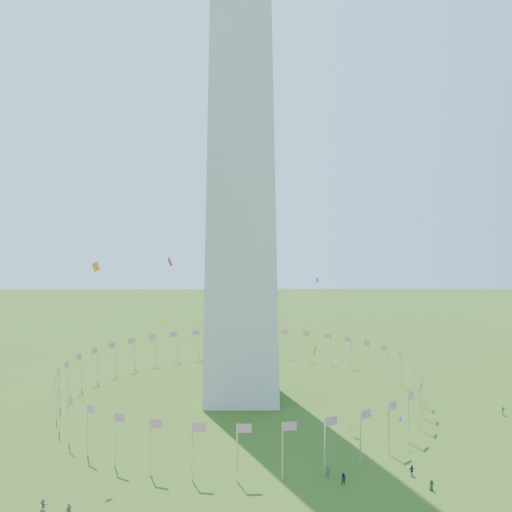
# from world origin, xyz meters

# --- Properties ---
(washington_monument) EXTENTS (16.80, 16.80, 169.00)m
(washington_monument) POSITION_xyz_m (0.00, 50.00, 84.50)
(washington_monument) COLOR beige
(washington_monument) RESTS_ON ground
(flag_ring) EXTENTS (80.24, 80.24, 9.00)m
(flag_ring) POSITION_xyz_m (-0.00, 50.00, 4.50)
(flag_ring) COLOR silver
(flag_ring) RESTS_ON ground
(crowd) EXTENTS (97.10, 56.83, 2.05)m
(crowd) POSITION_xyz_m (7.64, 2.83, 0.89)
(crowd) COLOR #1C2543
(crowd) RESTS_ON ground
(kites_aloft) EXTENTS (111.23, 72.28, 40.14)m
(kites_aloft) POSITION_xyz_m (1.46, 25.75, 19.53)
(kites_aloft) COLOR white
(kites_aloft) RESTS_ON ground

